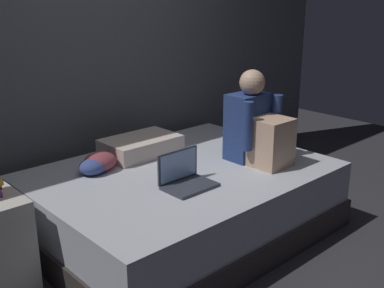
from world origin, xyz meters
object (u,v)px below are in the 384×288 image
at_px(person_sitting, 257,127).
at_px(pillow, 141,146).
at_px(bed, 182,202).
at_px(clothes_pile, 97,163).
at_px(laptop, 185,178).

distance_m(person_sitting, pillow, 0.88).
distance_m(bed, clothes_pile, 0.65).
height_order(pillow, clothes_pile, same).
xyz_separation_m(person_sitting, clothes_pile, (-0.96, 0.58, -0.19)).
distance_m(bed, pillow, 0.55).
relative_size(laptop, clothes_pile, 1.12).
relative_size(bed, person_sitting, 3.05).
xyz_separation_m(bed, laptop, (-0.18, -0.23, 0.30)).
relative_size(bed, clothes_pile, 7.01).
relative_size(bed, pillow, 3.57).
bearing_deg(clothes_pile, laptop, -64.97).
xyz_separation_m(bed, pillow, (-0.01, 0.45, 0.31)).
bearing_deg(bed, clothes_pile, 142.26).
bearing_deg(bed, pillow, 91.78).
xyz_separation_m(bed, person_sitting, (0.51, -0.23, 0.50)).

